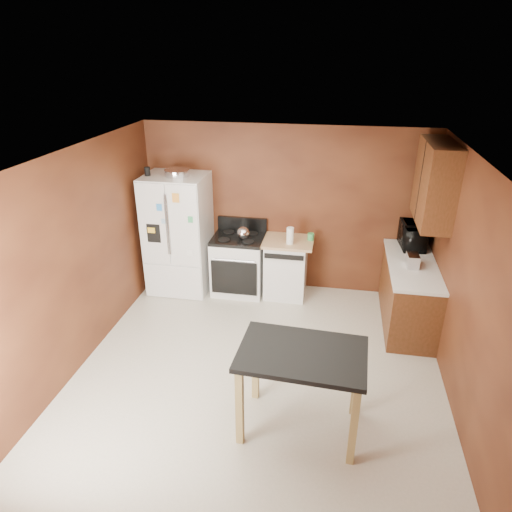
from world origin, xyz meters
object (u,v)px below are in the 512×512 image
(island, at_px, (302,365))
(microwave, at_px, (412,236))
(pen_cup, at_px, (147,171))
(gas_range, at_px, (239,263))
(kettle, at_px, (243,233))
(roasting_pan, at_px, (177,173))
(paper_towel, at_px, (290,236))
(green_canister, at_px, (311,237))
(toaster, at_px, (413,260))
(refrigerator, at_px, (178,234))
(dishwasher, at_px, (286,267))

(island, bearing_deg, microwave, 64.84)
(pen_cup, height_order, gas_range, pen_cup)
(kettle, bearing_deg, microwave, 4.30)
(microwave, bearing_deg, roasting_pan, 87.88)
(paper_towel, bearing_deg, microwave, 6.72)
(gas_range, bearing_deg, green_canister, 5.18)
(toaster, height_order, island, toaster)
(green_canister, bearing_deg, refrigerator, -175.45)
(green_canister, distance_m, island, 2.75)
(paper_towel, bearing_deg, roasting_pan, 178.98)
(roasting_pan, xyz_separation_m, refrigerator, (-0.05, 0.00, -0.94))
(dishwasher, bearing_deg, roasting_pan, -176.82)
(pen_cup, xyz_separation_m, kettle, (1.36, 0.06, -0.87))
(refrigerator, bearing_deg, kettle, -0.64)
(roasting_pan, distance_m, paper_towel, 1.84)
(pen_cup, bearing_deg, toaster, -6.91)
(paper_towel, relative_size, toaster, 1.05)
(green_canister, height_order, island, green_canister)
(kettle, xyz_separation_m, toaster, (2.32, -0.51, -0.01))
(refrigerator, bearing_deg, gas_range, 3.81)
(roasting_pan, xyz_separation_m, green_canister, (1.92, 0.16, -0.90))
(paper_towel, xyz_separation_m, refrigerator, (-1.69, 0.03, -0.11))
(toaster, bearing_deg, gas_range, 164.89)
(green_canister, height_order, toaster, toaster)
(kettle, bearing_deg, paper_towel, -1.71)
(kettle, bearing_deg, roasting_pan, 179.48)
(microwave, bearing_deg, dishwasher, 87.66)
(microwave, xyz_separation_m, refrigerator, (-3.39, -0.17, -0.16))
(roasting_pan, height_order, dishwasher, roasting_pan)
(paper_towel, xyz_separation_m, toaster, (1.63, -0.49, -0.03))
(pen_cup, distance_m, toaster, 3.81)
(microwave, distance_m, gas_range, 2.55)
(refrigerator, xyz_separation_m, island, (2.10, -2.59, -0.14))
(kettle, distance_m, dishwasher, 0.84)
(pen_cup, height_order, dishwasher, pen_cup)
(green_canister, relative_size, gas_range, 0.09)
(gas_range, xyz_separation_m, island, (1.19, -2.65, 0.30))
(microwave, bearing_deg, island, 149.78)
(gas_range, bearing_deg, roasting_pan, -175.79)
(toaster, distance_m, gas_range, 2.53)
(paper_towel, height_order, island, paper_towel)
(refrigerator, bearing_deg, dishwasher, 2.99)
(green_canister, bearing_deg, kettle, -170.20)
(roasting_pan, xyz_separation_m, toaster, (3.27, -0.52, -0.86))
(roasting_pan, distance_m, toaster, 3.42)
(refrigerator, distance_m, gas_range, 1.01)
(paper_towel, height_order, green_canister, paper_towel)
(toaster, bearing_deg, green_canister, 151.70)
(roasting_pan, relative_size, microwave, 0.63)
(toaster, relative_size, gas_range, 0.21)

